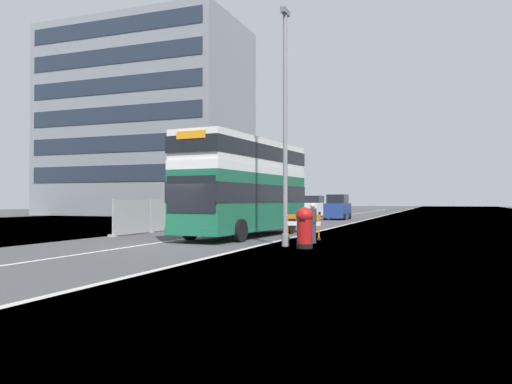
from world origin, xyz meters
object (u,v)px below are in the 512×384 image
Objects in this scene: double_decker_bus at (246,185)px; car_receding_mid at (338,208)px; lamppost_foreground at (285,133)px; pedestrian_at_kerb at (313,223)px; red_pillar_postbox at (304,226)px; car_receding_far at (314,207)px; roadworks_barrier at (303,224)px; car_oncoming_near at (286,210)px.

double_decker_bus is 23.75m from car_receding_mid.
pedestrian_at_kerb is at bearing 70.15° from lamppost_foreground.
double_decker_bus is 6.93m from red_pillar_postbox.
double_decker_bus reaches higher than car_receding_far.
red_pillar_postbox is 36.22m from car_receding_far.
car_receding_far is at bearing 103.39° from roadworks_barrier.
red_pillar_postbox is at bearing -48.79° from double_decker_bus.
car_receding_far is at bearing 103.73° from red_pillar_postbox.
car_receding_far is (-4.17, 30.13, -1.49)m from double_decker_bus.
car_oncoming_near is at bearing 109.02° from red_pillar_postbox.
red_pillar_postbox is (0.94, -0.58, -3.61)m from lamppost_foreground.
red_pillar_postbox reaches higher than roadworks_barrier.
double_decker_bus is 3.82m from roadworks_barrier.
car_receding_mid is at bearing -58.61° from car_receding_far.
red_pillar_postbox is at bearing -31.46° from lamppost_foreground.
double_decker_bus reaches higher than roadworks_barrier.
red_pillar_postbox is at bearing -70.98° from car_oncoming_near.
roadworks_barrier is 31.92m from car_receding_far.
car_receding_far is at bearing 93.63° from car_oncoming_near.
car_oncoming_near is (-6.59, 18.48, 0.29)m from roadworks_barrier.
lamppost_foreground reaches higher than car_receding_mid.
car_receding_mid is at bearing 63.00° from car_oncoming_near.
car_oncoming_near is 6.89m from car_receding_mid.
car_oncoming_near is 21.59m from pedestrian_at_kerb.
lamppost_foreground is 35.61m from car_receding_far.
red_pillar_postbox is at bearing -80.78° from car_receding_mid.
double_decker_bus reaches higher than car_oncoming_near.
car_receding_mid is at bearing 97.54° from lamppost_foreground.
red_pillar_postbox is 0.92× the size of pedestrian_at_kerb.
red_pillar_postbox is 29.13m from car_receding_mid.
car_receding_mid is at bearing 90.59° from double_decker_bus.
roadworks_barrier is (-0.26, 3.56, -3.74)m from lamppost_foreground.
car_receding_mid is 0.93× the size of car_receding_far.
lamppost_foreground reaches higher than red_pillar_postbox.
car_receding_mid is at bearing 99.22° from red_pillar_postbox.
car_oncoming_near reaches higher than pedestrian_at_kerb.
red_pillar_postbox is 2.39m from pedestrian_at_kerb.
lamppost_foreground is at bearing -72.73° from car_oncoming_near.
car_receding_mid is (3.13, 6.14, 0.07)m from car_oncoming_near.
lamppost_foreground is 4.09m from pedestrian_at_kerb.
lamppost_foreground is at bearing -82.46° from car_receding_mid.
car_oncoming_near is 0.92× the size of car_receding_far.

